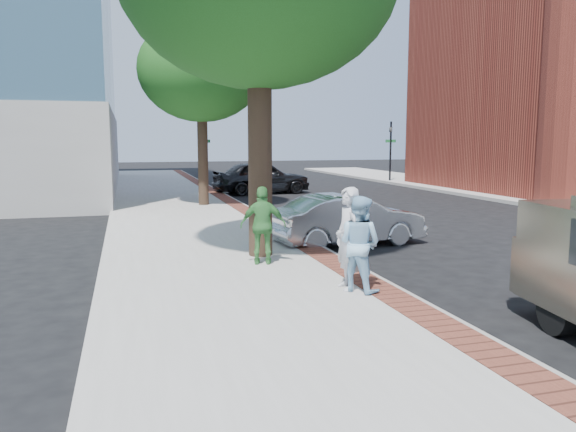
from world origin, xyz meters
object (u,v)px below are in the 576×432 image
object	(u,v)px
sedan_silver	(348,220)
bg_car	(261,177)
parking_meter	(358,218)
person_gray	(348,238)
person_officer	(359,244)
person_green	(263,225)

from	to	relation	value
sedan_silver	bg_car	distance (m)	14.16
parking_meter	person_gray	xyz separation A→B (m)	(-0.64, -1.07, -0.18)
parking_meter	person_officer	bearing A→B (deg)	-111.83
person_gray	sedan_silver	xyz separation A→B (m)	(1.83, 4.47, -0.37)
person_officer	parking_meter	bearing A→B (deg)	-55.91
person_officer	person_green	xyz separation A→B (m)	(-1.06, 2.45, -0.01)
parking_meter	person_green	distance (m)	1.99
parking_meter	person_officer	size ratio (longest dim) A/B	0.91
person_officer	person_green	world-z (taller)	person_officer
parking_meter	bg_car	xyz separation A→B (m)	(2.29, 17.52, -0.38)
person_officer	person_green	distance (m)	2.67
person_gray	bg_car	world-z (taller)	person_gray
parking_meter	bg_car	world-z (taller)	bg_car
person_gray	person_green	distance (m)	2.47
parking_meter	bg_car	distance (m)	17.68
person_green	sedan_silver	bearing A→B (deg)	-126.79
sedan_silver	bg_car	world-z (taller)	bg_car
bg_car	person_gray	bearing A→B (deg)	165.28
person_gray	sedan_silver	world-z (taller)	person_gray
parking_meter	bg_car	bearing A→B (deg)	82.54
person_gray	sedan_silver	size ratio (longest dim) A/B	0.44
person_officer	person_green	bearing A→B (deg)	-10.66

